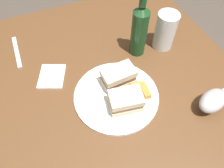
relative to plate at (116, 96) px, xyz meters
The scene contains 13 objects.
ground_plane 0.78m from the plate, ahead, with size 6.00×6.00×0.00m, color #4C4238.
dining_table 0.40m from the plate, ahead, with size 1.03×0.97×0.77m, color brown.
plate is the anchor object (origin of this frame).
sandwich_half_left 0.06m from the plate, 166.85° to the right, with size 0.09×0.11×0.06m.
sandwich_half_right 0.07m from the plate, 32.15° to the right, with size 0.07×0.11×0.07m.
potato_wedge_front 0.04m from the plate, 120.42° to the right, with size 0.05×0.02×0.02m, color gold.
potato_wedge_middle 0.09m from the plate, 87.31° to the right, with size 0.05×0.02×0.02m, color #B77F33.
potato_wedge_back 0.10m from the plate, 108.57° to the right, with size 0.05×0.02×0.02m, color #B77F33.
pint_glass 0.32m from the plate, 59.82° to the right, with size 0.08×0.08×0.15m.
gravy_boat 0.31m from the plate, 120.05° to the right, with size 0.10×0.13×0.07m.
cider_bottle 0.26m from the plate, 44.23° to the right, with size 0.06×0.06×0.28m.
napkin 0.25m from the plate, 46.94° to the left, with size 0.11×0.09×0.01m, color white.
fork 0.45m from the plate, 39.20° to the left, with size 0.18×0.02×0.01m, color silver.
Camera 1 is at (-0.43, 0.17, 1.40)m, focal length 34.30 mm.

